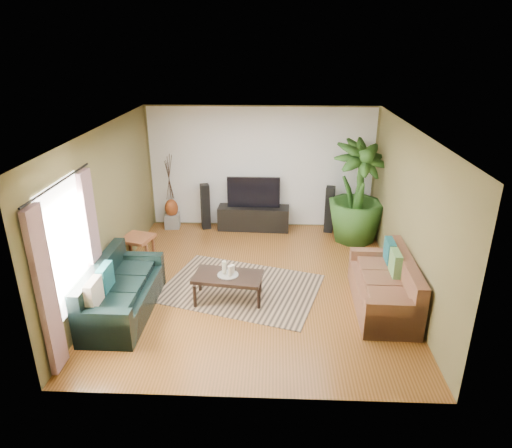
# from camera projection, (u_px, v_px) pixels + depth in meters

# --- Properties ---
(floor) EXTENTS (5.50, 5.50, 0.00)m
(floor) POSITION_uv_depth(u_px,v_px,m) (256.00, 283.00, 8.02)
(floor) COLOR brown
(floor) RESTS_ON ground
(ceiling) EXTENTS (5.50, 5.50, 0.00)m
(ceiling) POSITION_uv_depth(u_px,v_px,m) (255.00, 130.00, 7.00)
(ceiling) COLOR white
(ceiling) RESTS_ON ground
(wall_back) EXTENTS (5.00, 0.00, 5.00)m
(wall_back) POSITION_uv_depth(u_px,v_px,m) (261.00, 168.00, 10.05)
(wall_back) COLOR brown
(wall_back) RESTS_ON ground
(wall_front) EXTENTS (5.00, 0.00, 5.00)m
(wall_front) POSITION_uv_depth(u_px,v_px,m) (244.00, 300.00, 4.96)
(wall_front) COLOR brown
(wall_front) RESTS_ON ground
(wall_left) EXTENTS (0.00, 5.50, 5.50)m
(wall_left) POSITION_uv_depth(u_px,v_px,m) (106.00, 209.00, 7.61)
(wall_left) COLOR brown
(wall_left) RESTS_ON ground
(wall_right) EXTENTS (0.00, 5.50, 5.50)m
(wall_right) POSITION_uv_depth(u_px,v_px,m) (409.00, 214.00, 7.41)
(wall_right) COLOR brown
(wall_right) RESTS_ON ground
(backwall_panel) EXTENTS (4.90, 0.00, 4.90)m
(backwall_panel) POSITION_uv_depth(u_px,v_px,m) (261.00, 168.00, 10.04)
(backwall_panel) COLOR white
(backwall_panel) RESTS_ON ground
(window_pane) EXTENTS (0.00, 1.80, 1.80)m
(window_pane) POSITION_uv_depth(u_px,v_px,m) (66.00, 247.00, 6.11)
(window_pane) COLOR white
(window_pane) RESTS_ON ground
(curtain_near) EXTENTS (0.08, 0.35, 2.20)m
(curtain_near) POSITION_uv_depth(u_px,v_px,m) (46.00, 292.00, 5.51)
(curtain_near) COLOR gray
(curtain_near) RESTS_ON ground
(curtain_far) EXTENTS (0.08, 0.35, 2.20)m
(curtain_far) POSITION_uv_depth(u_px,v_px,m) (93.00, 241.00, 6.89)
(curtain_far) COLOR gray
(curtain_far) RESTS_ON ground
(curtain_rod) EXTENTS (0.03, 1.90, 0.03)m
(curtain_rod) POSITION_uv_depth(u_px,v_px,m) (58.00, 183.00, 5.77)
(curtain_rod) COLOR black
(curtain_rod) RESTS_ON ground
(sofa_left) EXTENTS (0.85, 1.94, 0.85)m
(sofa_left) POSITION_uv_depth(u_px,v_px,m) (123.00, 289.00, 7.02)
(sofa_left) COLOR black
(sofa_left) RESTS_ON floor
(sofa_right) EXTENTS (0.89, 1.90, 0.85)m
(sofa_right) POSITION_uv_depth(u_px,v_px,m) (383.00, 283.00, 7.18)
(sofa_right) COLOR brown
(sofa_right) RESTS_ON floor
(area_rug) EXTENTS (2.99, 2.48, 0.01)m
(area_rug) POSITION_uv_depth(u_px,v_px,m) (241.00, 288.00, 7.86)
(area_rug) COLOR #A0805E
(area_rug) RESTS_ON floor
(coffee_table) EXTENTS (1.17, 0.74, 0.45)m
(coffee_table) POSITION_uv_depth(u_px,v_px,m) (228.00, 287.00, 7.45)
(coffee_table) COLOR black
(coffee_table) RESTS_ON floor
(candle_tray) EXTENTS (0.34, 0.34, 0.01)m
(candle_tray) POSITION_uv_depth(u_px,v_px,m) (228.00, 275.00, 7.36)
(candle_tray) COLOR gray
(candle_tray) RESTS_ON coffee_table
(candle_tall) EXTENTS (0.07, 0.07, 0.22)m
(candle_tall) POSITION_uv_depth(u_px,v_px,m) (224.00, 267.00, 7.35)
(candle_tall) COLOR beige
(candle_tall) RESTS_ON candle_tray
(candle_mid) EXTENTS (0.07, 0.07, 0.17)m
(candle_mid) POSITION_uv_depth(u_px,v_px,m) (230.00, 271.00, 7.29)
(candle_mid) COLOR beige
(candle_mid) RESTS_ON candle_tray
(candle_short) EXTENTS (0.07, 0.07, 0.14)m
(candle_short) POSITION_uv_depth(u_px,v_px,m) (232.00, 269.00, 7.38)
(candle_short) COLOR silver
(candle_short) RESTS_ON candle_tray
(tv_stand) EXTENTS (1.60, 0.54, 0.53)m
(tv_stand) POSITION_uv_depth(u_px,v_px,m) (254.00, 218.00, 10.24)
(tv_stand) COLOR black
(tv_stand) RESTS_ON floor
(television) EXTENTS (1.16, 0.06, 0.68)m
(television) POSITION_uv_depth(u_px,v_px,m) (254.00, 192.00, 10.01)
(television) COLOR black
(television) RESTS_ON tv_stand
(speaker_left) EXTENTS (0.24, 0.25, 1.03)m
(speaker_left) POSITION_uv_depth(u_px,v_px,m) (205.00, 207.00, 10.19)
(speaker_left) COLOR black
(speaker_left) RESTS_ON floor
(speaker_right) EXTENTS (0.23, 0.24, 1.04)m
(speaker_right) POSITION_uv_depth(u_px,v_px,m) (329.00, 209.00, 10.00)
(speaker_right) COLOR black
(speaker_right) RESTS_ON floor
(potted_plant) EXTENTS (1.60, 1.60, 2.12)m
(potted_plant) POSITION_uv_depth(u_px,v_px,m) (357.00, 192.00, 9.38)
(potted_plant) COLOR #254D19
(potted_plant) RESTS_ON floor
(plant_pot) EXTENTS (0.39, 0.39, 0.30)m
(plant_pot) POSITION_uv_depth(u_px,v_px,m) (354.00, 233.00, 9.73)
(plant_pot) COLOR black
(plant_pot) RESTS_ON floor
(pedestal) EXTENTS (0.35, 0.35, 0.32)m
(pedestal) POSITION_uv_depth(u_px,v_px,m) (172.00, 221.00, 10.35)
(pedestal) COLOR gray
(pedestal) RESTS_ON floor
(vase) EXTENTS (0.29, 0.29, 0.41)m
(vase) POSITION_uv_depth(u_px,v_px,m) (171.00, 208.00, 10.23)
(vase) COLOR brown
(vase) RESTS_ON pedestal
(side_table) EXTENTS (0.65, 0.65, 0.56)m
(side_table) POSITION_uv_depth(u_px,v_px,m) (138.00, 250.00, 8.62)
(side_table) COLOR brown
(side_table) RESTS_ON floor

